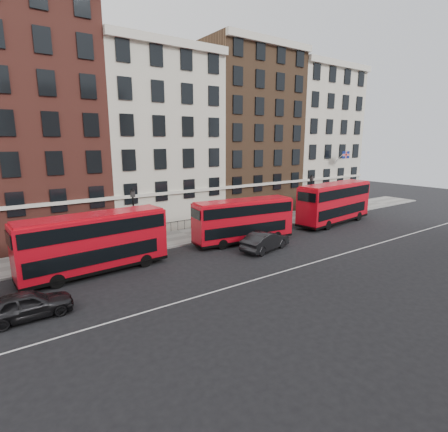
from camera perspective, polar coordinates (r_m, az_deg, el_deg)
ground at (r=27.14m, az=5.23°, el=-8.18°), size 120.00×120.00×0.00m
pavement at (r=35.36m, az=-5.87°, el=-3.20°), size 80.00×5.00×0.15m
kerb at (r=33.28m, az=-3.74°, el=-4.14°), size 80.00×0.30×0.16m
road_centre_line at (r=25.75m, az=8.15°, el=-9.39°), size 70.00×0.12×0.01m
building_terrace at (r=40.59m, az=-11.85°, el=13.09°), size 64.00×11.95×22.00m
bus_b at (r=26.66m, az=-20.45°, el=-4.00°), size 10.54×3.22×4.37m
bus_c at (r=32.67m, az=3.16°, el=-0.61°), size 9.94×3.53×4.09m
bus_d at (r=42.05m, az=17.59°, el=2.17°), size 11.40×3.97×4.69m
car_rear at (r=22.09m, az=-29.44°, el=-12.51°), size 4.57×1.85×1.55m
car_front at (r=30.84m, az=6.75°, el=-4.05°), size 5.36×2.84×1.68m
lamp_post_left at (r=31.07m, az=-14.50°, el=0.02°), size 0.44×0.44×5.33m
lamp_post_right at (r=43.43m, az=13.98°, el=3.43°), size 0.44×0.44×5.33m
traffic_light at (r=50.90m, az=21.47°, el=3.47°), size 0.25×0.45×3.27m
iron_railings at (r=37.09m, az=-7.56°, el=-1.60°), size 6.60×0.06×1.00m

